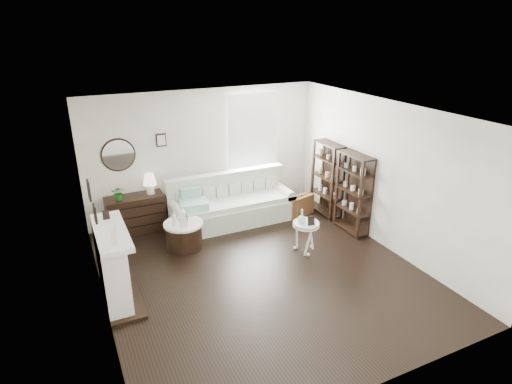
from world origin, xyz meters
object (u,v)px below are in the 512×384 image
sofa (231,206)px  dresser (136,214)px  pedestal_table (306,225)px  drum_table (184,235)px

sofa → dresser: size_ratio=2.31×
dresser → pedestal_table: 3.41m
pedestal_table → drum_table: bearing=150.7°
dresser → pedestal_table: bearing=-39.6°
sofa → pedestal_table: sofa is taller
dresser → drum_table: (0.66, -1.07, -0.12)m
sofa → pedestal_table: size_ratio=4.45×
drum_table → sofa: bearing=28.9°
sofa → drum_table: size_ratio=3.57×
dresser → drum_table: bearing=-58.1°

